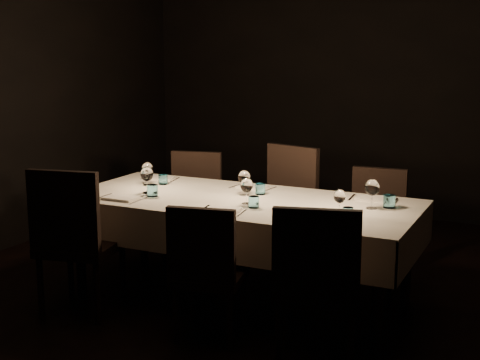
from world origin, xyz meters
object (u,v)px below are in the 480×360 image
at_px(chair_near_right, 317,282).
at_px(chair_far_right, 376,220).
at_px(chair_near_left, 75,236).
at_px(chair_far_center, 283,205).
at_px(dining_table, 240,209).
at_px(chair_far_left, 193,201).
at_px(chair_near_center, 206,266).

bearing_deg(chair_near_right, chair_far_right, -102.06).
relative_size(chair_near_left, chair_far_center, 1.01).
distance_m(dining_table, chair_near_right, 1.21).
relative_size(dining_table, chair_near_right, 2.54).
xyz_separation_m(chair_far_left, chair_far_right, (1.58, 0.11, -0.02)).
relative_size(chair_far_left, chair_far_right, 1.04).
bearing_deg(chair_near_left, dining_table, -151.90).
height_order(dining_table, chair_near_right, chair_near_right).
distance_m(chair_far_left, chair_far_center, 0.83).
xyz_separation_m(chair_near_left, chair_near_center, (1.01, 0.02, -0.07)).
xyz_separation_m(chair_near_left, chair_far_right, (1.67, 1.58, -0.07)).
relative_size(dining_table, chair_far_left, 2.70).
bearing_deg(chair_near_right, dining_table, -58.58).
distance_m(chair_near_left, chair_far_left, 1.47).
distance_m(dining_table, chair_far_right, 1.16).
bearing_deg(chair_far_left, dining_table, -55.51).
height_order(chair_far_left, chair_far_right, chair_far_left).
relative_size(chair_near_right, chair_far_center, 0.96).
relative_size(dining_table, chair_near_left, 2.42).
height_order(chair_near_left, chair_near_right, chair_near_left).
xyz_separation_m(dining_table, chair_near_right, (0.87, -0.82, -0.14)).
distance_m(dining_table, chair_far_center, 0.76).
bearing_deg(dining_table, chair_near_left, -140.25).
distance_m(chair_near_left, chair_near_right, 1.77).
relative_size(chair_near_center, chair_near_right, 0.90).
distance_m(dining_table, chair_near_left, 1.17).
distance_m(chair_near_center, chair_near_right, 0.77).
height_order(chair_near_left, chair_far_right, chair_near_left).
relative_size(chair_near_left, chair_far_right, 1.17).
xyz_separation_m(chair_near_left, chair_near_right, (1.77, -0.08, -0.02)).
xyz_separation_m(chair_near_center, chair_far_left, (-0.92, 1.45, 0.02)).
bearing_deg(chair_near_right, chair_near_left, -17.89).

